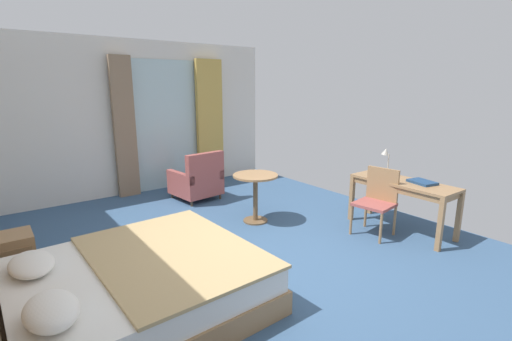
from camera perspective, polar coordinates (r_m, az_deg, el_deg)
ground at (r=4.44m, az=0.22°, el=-14.62°), size 5.85×7.99×0.10m
wall_back at (r=7.29m, az=-18.01°, el=7.84°), size 5.45×0.12×2.84m
balcony_glass_door at (r=7.43m, az=-13.61°, el=6.89°), size 1.33×0.02×2.50m
curtain_panel_left at (r=7.03m, az=-19.92°, el=6.29°), size 0.38×0.10×2.54m
curtain_panel_right at (r=7.73m, az=-7.28°, el=7.53°), size 0.58×0.10×2.54m
bed at (r=3.61m, az=-19.04°, el=-16.80°), size 2.21×1.95×1.02m
nightstand at (r=4.71m, az=-34.19°, el=-11.29°), size 0.47×0.41×0.50m
writing_desk at (r=5.49m, az=22.07°, el=-2.45°), size 0.55×1.43×0.72m
desk_chair at (r=5.28m, az=18.50°, el=-4.09°), size 0.50×0.53×0.92m
desk_lamp at (r=5.63m, az=19.74°, el=1.68°), size 0.17×0.19×0.42m
closed_book at (r=5.44m, az=24.62°, el=-1.66°), size 0.31×0.39×0.03m
armchair_by_window at (r=6.63m, az=-9.15°, el=-1.65°), size 0.81×0.83×0.89m
round_cafe_table at (r=5.43m, az=-0.09°, el=-2.61°), size 0.67×0.67×0.73m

